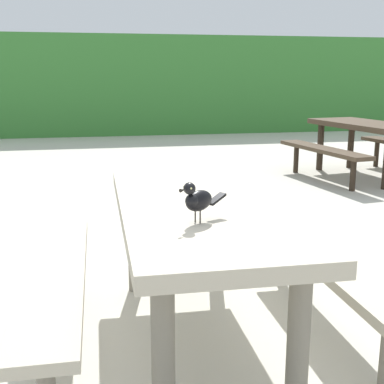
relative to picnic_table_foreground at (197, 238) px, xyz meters
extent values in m
plane|color=beige|center=(0.03, 0.04, -0.56)|extent=(60.00, 60.00, 0.00)
cube|color=#387A33|center=(0.03, 10.04, 0.57)|extent=(28.00, 1.33, 2.25)
cube|color=#B2A893|center=(0.00, 0.00, 0.15)|extent=(0.79, 1.81, 0.07)
cylinder|color=slate|center=(-0.28, -0.70, -0.22)|extent=(0.09, 0.09, 0.67)
cylinder|color=slate|center=(0.26, -0.71, -0.22)|extent=(0.09, 0.09, 0.67)
cylinder|color=slate|center=(-0.26, 0.71, -0.22)|extent=(0.09, 0.09, 0.67)
cylinder|color=slate|center=(0.28, 0.70, -0.22)|extent=(0.09, 0.09, 0.67)
cube|color=#B2A893|center=(-0.70, 0.01, -0.14)|extent=(0.31, 1.71, 0.05)
cylinder|color=slate|center=(-0.69, 0.65, -0.36)|extent=(0.07, 0.07, 0.39)
cube|color=#B2A893|center=(0.70, -0.01, -0.14)|extent=(0.31, 1.71, 0.05)
cylinder|color=slate|center=(0.71, 0.63, -0.36)|extent=(0.07, 0.07, 0.39)
ellipsoid|color=black|center=(-0.06, -0.34, 0.28)|extent=(0.16, 0.15, 0.09)
ellipsoid|color=black|center=(-0.10, -0.36, 0.29)|extent=(0.09, 0.09, 0.06)
sphere|color=black|center=(-0.11, -0.37, 0.34)|extent=(0.05, 0.05, 0.05)
sphere|color=#EAE08C|center=(-0.11, -0.39, 0.35)|extent=(0.01, 0.01, 0.01)
sphere|color=#EAE08C|center=(-0.13, -0.36, 0.35)|extent=(0.01, 0.01, 0.01)
cone|color=black|center=(-0.14, -0.40, 0.34)|extent=(0.03, 0.03, 0.02)
cube|color=black|center=(0.03, -0.26, 0.27)|extent=(0.10, 0.09, 0.04)
cylinder|color=#47423D|center=(-0.06, -0.35, 0.21)|extent=(0.01, 0.01, 0.05)
cylinder|color=#47423D|center=(-0.08, -0.33, 0.21)|extent=(0.01, 0.01, 0.05)
cube|color=#473828|center=(3.16, 3.85, 0.15)|extent=(1.02, 1.89, 0.07)
cylinder|color=#2E241A|center=(2.79, 4.50, -0.22)|extent=(0.09, 0.09, 0.67)
cylinder|color=#2E241A|center=(3.31, 4.58, -0.22)|extent=(0.09, 0.09, 0.67)
cube|color=#473828|center=(2.47, 3.74, -0.14)|extent=(0.54, 1.73, 0.05)
cylinder|color=#2E241A|center=(2.56, 3.11, -0.36)|extent=(0.07, 0.07, 0.39)
cylinder|color=#2E241A|center=(2.37, 4.37, -0.36)|extent=(0.07, 0.07, 0.39)
cylinder|color=#2E241A|center=(3.75, 4.59, -0.36)|extent=(0.07, 0.07, 0.39)
camera|label=1|loc=(-0.51, -2.41, 0.80)|focal=48.02mm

